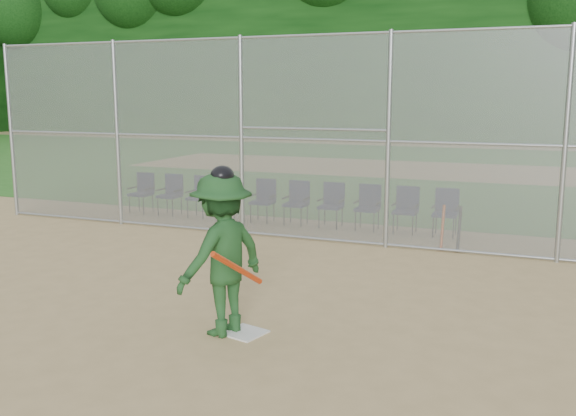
% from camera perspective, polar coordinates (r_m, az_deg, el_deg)
% --- Properties ---
extents(ground, '(100.00, 100.00, 0.00)m').
position_cam_1_polar(ground, '(8.13, -6.62, -10.56)').
color(ground, tan).
rests_on(ground, ground).
extents(grass_strip, '(100.00, 100.00, 0.00)m').
position_cam_1_polar(grass_strip, '(25.11, 13.16, 3.28)').
color(grass_strip, '#26621D').
rests_on(grass_strip, ground).
extents(dirt_patch_far, '(24.00, 24.00, 0.00)m').
position_cam_1_polar(dirt_patch_far, '(25.11, 13.16, 3.29)').
color(dirt_patch_far, tan).
rests_on(dirt_patch_far, ground).
extents(backstop_fence, '(16.09, 0.09, 4.00)m').
position_cam_1_polar(backstop_fence, '(12.26, 4.33, 6.37)').
color(backstop_fence, gray).
rests_on(backstop_fence, ground).
extents(treeline, '(81.00, 60.00, 11.00)m').
position_cam_1_polar(treeline, '(27.06, 14.29, 15.37)').
color(treeline, black).
rests_on(treeline, ground).
extents(home_plate, '(0.54, 0.54, 0.02)m').
position_cam_1_polar(home_plate, '(7.92, -3.85, -11.00)').
color(home_plate, silver).
rests_on(home_plate, ground).
extents(batter_at_plate, '(1.12, 1.48, 2.04)m').
position_cam_1_polar(batter_at_plate, '(7.67, -5.91, -4.05)').
color(batter_at_plate, '#1B441E').
rests_on(batter_at_plate, ground).
extents(spare_bats, '(0.36, 0.31, 0.83)m').
position_cam_1_polar(spare_bats, '(12.21, 14.27, -1.77)').
color(spare_bats, '#D84C14').
rests_on(spare_bats, ground).
extents(chair_0, '(0.54, 0.52, 0.96)m').
position_cam_1_polar(chair_0, '(16.06, -12.96, 1.30)').
color(chair_0, '#0E1536').
rests_on(chair_0, ground).
extents(chair_1, '(0.54, 0.52, 0.96)m').
position_cam_1_polar(chair_1, '(15.62, -10.50, 1.15)').
color(chair_1, '#0E1536').
rests_on(chair_1, ground).
extents(chair_2, '(0.54, 0.52, 0.96)m').
position_cam_1_polar(chair_2, '(15.20, -7.91, 0.98)').
color(chair_2, '#0E1536').
rests_on(chair_2, ground).
extents(chair_3, '(0.54, 0.52, 0.96)m').
position_cam_1_polar(chair_3, '(14.82, -5.17, 0.81)').
color(chair_3, '#0E1536').
rests_on(chair_3, ground).
extents(chair_4, '(0.54, 0.52, 0.96)m').
position_cam_1_polar(chair_4, '(14.48, -2.30, 0.62)').
color(chair_4, '#0E1536').
rests_on(chair_4, ground).
extents(chair_5, '(0.54, 0.52, 0.96)m').
position_cam_1_polar(chair_5, '(14.18, 0.70, 0.42)').
color(chair_5, '#0E1536').
rests_on(chair_5, ground).
extents(chair_6, '(0.54, 0.52, 0.96)m').
position_cam_1_polar(chair_6, '(13.91, 3.82, 0.21)').
color(chair_6, '#0E1536').
rests_on(chair_6, ground).
extents(chair_7, '(0.54, 0.52, 0.96)m').
position_cam_1_polar(chair_7, '(13.69, 7.05, 0.00)').
color(chair_7, '#0E1536').
rests_on(chair_7, ground).
extents(chair_8, '(0.54, 0.52, 0.96)m').
position_cam_1_polar(chair_8, '(13.51, 10.38, -0.22)').
color(chair_8, '#0E1536').
rests_on(chair_8, ground).
extents(chair_9, '(0.54, 0.52, 0.96)m').
position_cam_1_polar(chair_9, '(13.38, 13.79, -0.45)').
color(chair_9, '#0E1536').
rests_on(chair_9, ground).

